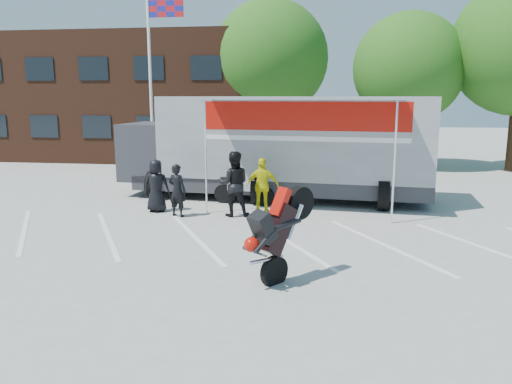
% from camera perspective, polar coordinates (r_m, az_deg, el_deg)
% --- Properties ---
extents(ground, '(100.00, 100.00, 0.00)m').
position_cam_1_polar(ground, '(11.75, 2.23, -6.96)').
color(ground, '#A3A39E').
rests_on(ground, ground).
extents(parking_bay_lines, '(18.09, 13.33, 0.01)m').
position_cam_1_polar(parking_bay_lines, '(12.70, 2.71, -5.56)').
color(parking_bay_lines, white).
rests_on(parking_bay_lines, ground).
extents(office_building, '(18.00, 8.00, 7.00)m').
position_cam_1_polar(office_building, '(31.19, -12.96, 10.45)').
color(office_building, '#4B2718').
rests_on(office_building, ground).
extents(flagpole, '(1.61, 0.12, 8.00)m').
position_cam_1_polar(flagpole, '(22.43, -11.42, 14.41)').
color(flagpole, white).
rests_on(flagpole, ground).
extents(tree_left, '(6.12, 6.12, 8.64)m').
position_cam_1_polar(tree_left, '(27.38, 1.63, 15.02)').
color(tree_left, '#382314').
rests_on(tree_left, ground).
extents(tree_mid, '(5.44, 5.44, 7.68)m').
position_cam_1_polar(tree_mid, '(26.45, 17.04, 13.35)').
color(tree_mid, '#382314').
rests_on(tree_mid, ground).
extents(transporter_truck, '(11.73, 6.44, 3.59)m').
position_cam_1_polar(transporter_truck, '(17.89, 2.70, -0.72)').
color(transporter_truck, '#93979B').
rests_on(transporter_truck, ground).
extents(parked_motorcycle, '(2.26, 1.12, 1.13)m').
position_cam_1_polar(parked_motorcycle, '(16.89, -1.40, -1.42)').
color(parked_motorcycle, '#ABABAF').
rests_on(parked_motorcycle, ground).
extents(stunt_bike_rider, '(1.75, 1.88, 2.06)m').
position_cam_1_polar(stunt_bike_rider, '(10.34, 4.58, -9.53)').
color(stunt_bike_rider, black).
rests_on(stunt_bike_rider, ground).
extents(spectator_leather_a, '(0.86, 0.60, 1.66)m').
position_cam_1_polar(spectator_leather_a, '(15.99, -11.32, 0.70)').
color(spectator_leather_a, black).
rests_on(spectator_leather_a, ground).
extents(spectator_leather_b, '(0.68, 0.54, 1.61)m').
position_cam_1_polar(spectator_leather_b, '(15.21, -9.00, 0.18)').
color(spectator_leather_b, black).
rests_on(spectator_leather_b, ground).
extents(spectator_leather_c, '(1.09, 0.92, 1.98)m').
position_cam_1_polar(spectator_leather_c, '(15.10, -2.56, 0.93)').
color(spectator_leather_c, black).
rests_on(spectator_leather_c, ground).
extents(spectator_hivis, '(1.02, 0.43, 1.73)m').
position_cam_1_polar(spectator_hivis, '(15.47, 0.76, 0.72)').
color(spectator_hivis, yellow).
rests_on(spectator_hivis, ground).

